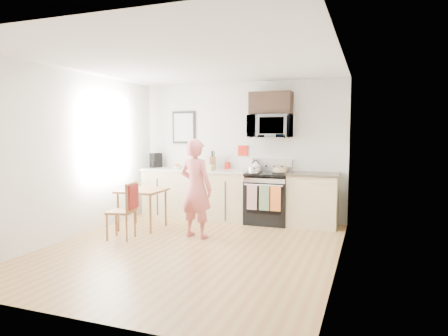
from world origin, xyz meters
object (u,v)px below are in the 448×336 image
(microwave, at_px, (270,126))
(chair, at_px, (128,203))
(range, at_px, (268,199))
(dining_table, at_px, (142,194))
(cake, at_px, (280,170))
(person, at_px, (196,188))

(microwave, height_order, chair, microwave)
(range, height_order, microwave, microwave)
(microwave, height_order, dining_table, microwave)
(chair, distance_m, cake, 2.70)
(range, height_order, dining_table, range)
(microwave, height_order, cake, microwave)
(person, bearing_deg, range, -108.47)
(person, relative_size, dining_table, 2.15)
(microwave, xyz_separation_m, dining_table, (-1.93, -1.25, -1.16))
(person, distance_m, cake, 1.70)
(chair, xyz_separation_m, cake, (1.96, 1.82, 0.40))
(cake, bearing_deg, range, 175.79)
(microwave, bearing_deg, cake, -29.54)
(person, bearing_deg, chair, 40.59)
(range, height_order, cake, range)
(microwave, distance_m, cake, 0.83)
(microwave, distance_m, dining_table, 2.57)
(dining_table, bearing_deg, microwave, 32.96)
(dining_table, distance_m, cake, 2.45)
(microwave, distance_m, person, 1.94)
(range, distance_m, cake, 0.58)
(dining_table, distance_m, chair, 0.72)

